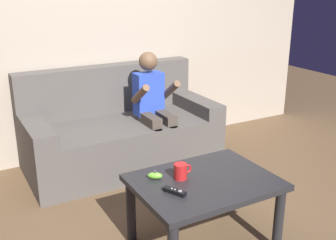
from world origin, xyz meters
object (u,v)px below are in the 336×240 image
Objects in this scene: couch at (120,133)px; coffee_mug at (181,171)px; game_remote_black_near_edge at (174,191)px; person_seated_on_couch at (153,104)px; coffee_table at (204,191)px; nunchuk_lime at (155,176)px.

couch is 1.32m from coffee_mug.
couch is 1.47m from game_remote_black_near_edge.
person_seated_on_couch is 1.25m from coffee_table.
person_seated_on_couch is at bearing 70.79° from coffee_mug.
coffee_table is at bearing -31.78° from nunchuk_lime.
couch is 0.42m from person_seated_on_couch.
person_seated_on_couch reaches higher than couch.
person_seated_on_couch is at bearing -36.75° from couch.
nunchuk_lime reaches higher than coffee_table.
nunchuk_lime is at bearing 93.32° from game_remote_black_near_edge.
person_seated_on_couch reaches higher than coffee_mug.
game_remote_black_near_edge reaches higher than coffee_table.
coffee_table is 0.31m from nunchuk_lime.
nunchuk_lime is (-0.01, 0.21, 0.01)m from game_remote_black_near_edge.
coffee_mug is (-0.39, -1.12, -0.07)m from person_seated_on_couch.
person_seated_on_couch reaches higher than coffee_table.
coffee_mug is at bearing -27.98° from nunchuk_lime.
game_remote_black_near_edge is (-0.51, -1.26, -0.11)m from person_seated_on_couch.
coffee_table is 8.40× the size of nunchuk_lime.
coffee_mug is (-0.14, -1.30, 0.21)m from couch.
coffee_table is (-0.03, -1.38, 0.09)m from couch.
person_seated_on_couch is at bearing 63.26° from nunchuk_lime.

